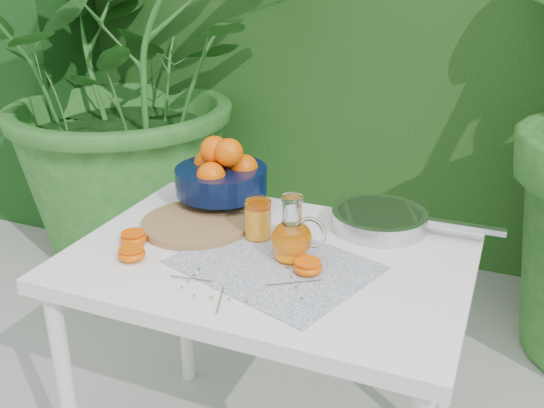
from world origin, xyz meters
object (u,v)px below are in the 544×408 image
at_px(cutting_board, 197,224).
at_px(saute_pan, 381,219).
at_px(juice_pitcher, 292,237).
at_px(white_table, 269,281).
at_px(fruit_bowl, 222,174).

xyz_separation_m(cutting_board, saute_pan, (0.48, 0.19, 0.02)).
xyz_separation_m(cutting_board, juice_pitcher, (0.32, -0.08, 0.05)).
xyz_separation_m(white_table, cutting_board, (-0.25, 0.07, 0.09)).
relative_size(white_table, fruit_bowl, 3.59).
relative_size(fruit_bowl, saute_pan, 0.60).
bearing_deg(saute_pan, juice_pitcher, -120.80).
bearing_deg(saute_pan, cutting_board, -158.20).
bearing_deg(juice_pitcher, fruit_bowl, 142.03).
bearing_deg(fruit_bowl, saute_pan, 2.40).
bearing_deg(cutting_board, white_table, -15.97).
distance_m(white_table, fruit_bowl, 0.39).
bearing_deg(fruit_bowl, cutting_board, -88.63).
height_order(fruit_bowl, saute_pan, fruit_bowl).
xyz_separation_m(juice_pitcher, saute_pan, (0.16, 0.27, -0.03)).
height_order(white_table, cutting_board, cutting_board).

